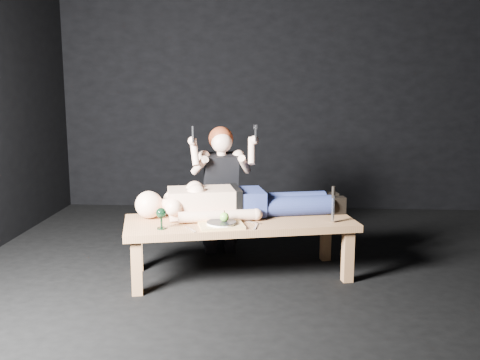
{
  "coord_description": "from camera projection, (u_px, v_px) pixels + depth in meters",
  "views": [
    {
      "loc": [
        0.0,
        -3.99,
        1.5
      ],
      "look_at": [
        -0.26,
        0.16,
        0.75
      ],
      "focal_mm": 41.26,
      "sensor_mm": 36.0,
      "label": 1
    }
  ],
  "objects": [
    {
      "name": "carving_knife",
      "position": [
        333.0,
        204.0,
        4.12
      ],
      "size": [
        0.04,
        0.05,
        0.28
      ],
      "primitive_type": null,
      "rotation": [
        0.0,
        0.0,
        0.23
      ],
      "color": "#B2B2B7",
      "rests_on": "table"
    },
    {
      "name": "apple",
      "position": [
        224.0,
        217.0,
        4.02
      ],
      "size": [
        0.07,
        0.07,
        0.07
      ],
      "primitive_type": "sphere",
      "color": "#59A62F",
      "rests_on": "plate"
    },
    {
      "name": "plate",
      "position": [
        221.0,
        223.0,
        4.02
      ],
      "size": [
        0.26,
        0.26,
        0.02
      ],
      "primitive_type": "cylinder",
      "rotation": [
        0.0,
        0.0,
        0.25
      ],
      "color": "white",
      "rests_on": "serving_tray"
    },
    {
      "name": "kneeling_woman",
      "position": [
        220.0,
        189.0,
        4.76
      ],
      "size": [
        0.75,
        0.81,
        1.16
      ],
      "primitive_type": null,
      "rotation": [
        0.0,
        0.0,
        0.22
      ],
      "color": "black",
      "rests_on": "ground"
    },
    {
      "name": "knife_flat",
      "position": [
        256.0,
        226.0,
        4.02
      ],
      "size": [
        0.03,
        0.19,
        0.01
      ],
      "primitive_type": "cube",
      "rotation": [
        0.0,
        0.0,
        -0.09
      ],
      "color": "#B2B2B7",
      "rests_on": "table"
    },
    {
      "name": "goblet",
      "position": [
        161.0,
        218.0,
        3.95
      ],
      "size": [
        0.09,
        0.09,
        0.16
      ],
      "primitive_type": null,
      "rotation": [
        0.0,
        0.0,
        0.23
      ],
      "color": "black",
      "rests_on": "table"
    },
    {
      "name": "table",
      "position": [
        240.0,
        248.0,
        4.27
      ],
      "size": [
        1.84,
        1.03,
        0.45
      ],
      "primitive_type": "cube",
      "rotation": [
        0.0,
        0.0,
        0.23
      ],
      "color": "#9C6D42",
      "rests_on": "ground"
    },
    {
      "name": "back_wall",
      "position": [
        275.0,
        81.0,
        6.37
      ],
      "size": [
        5.0,
        0.0,
        5.0
      ],
      "primitive_type": "plane",
      "rotation": [
        1.57,
        0.0,
        0.0
      ],
      "color": "black",
      "rests_on": "ground"
    },
    {
      "name": "lying_man",
      "position": [
        243.0,
        198.0,
        4.36
      ],
      "size": [
        1.87,
        0.94,
        0.27
      ],
      "primitive_type": null,
      "rotation": [
        0.0,
        0.0,
        0.23
      ],
      "color": "beige",
      "rests_on": "table"
    },
    {
      "name": "serving_tray",
      "position": [
        221.0,
        225.0,
        4.02
      ],
      "size": [
        0.37,
        0.3,
        0.02
      ],
      "primitive_type": "cube",
      "rotation": [
        0.0,
        0.0,
        0.25
      ],
      "color": "tan",
      "rests_on": "table"
    },
    {
      "name": "ground",
      "position": [
        273.0,
        281.0,
        4.18
      ],
      "size": [
        5.0,
        5.0,
        0.0
      ],
      "primitive_type": "plane",
      "color": "black",
      "rests_on": "ground"
    },
    {
      "name": "spoon_flat",
      "position": [
        251.0,
        222.0,
        4.14
      ],
      "size": [
        0.16,
        0.12,
        0.01
      ],
      "primitive_type": "cube",
      "rotation": [
        0.0,
        0.0,
        0.98
      ],
      "color": "#B2B2B7",
      "rests_on": "table"
    },
    {
      "name": "fork_flat",
      "position": [
        190.0,
        229.0,
        3.94
      ],
      "size": [
        0.11,
        0.17,
        0.01
      ],
      "primitive_type": "cube",
      "rotation": [
        0.0,
        0.0,
        0.53
      ],
      "color": "#B2B2B7",
      "rests_on": "table"
    }
  ]
}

